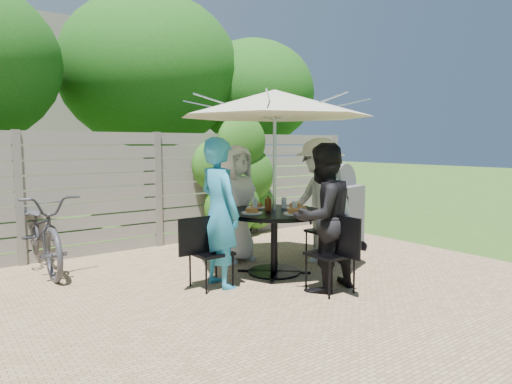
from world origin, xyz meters
TOP-DOWN VIEW (x-y plane):
  - backyard_envelope at (0.09, 10.29)m, footprint 60.00×60.00m
  - patio_table at (0.53, 0.67)m, footprint 1.30×1.30m
  - umbrella at (0.53, 0.67)m, footprint 2.49×2.49m
  - chair_back at (0.49, 1.64)m, footprint 0.47×0.66m
  - person_back at (0.49, 1.50)m, footprint 0.83×0.55m
  - chair_left at (-0.44, 0.64)m, footprint 0.62×0.42m
  - person_left at (-0.30, 0.64)m, footprint 0.44×0.65m
  - chair_front at (0.56, -0.29)m, footprint 0.44×0.65m
  - person_front at (0.56, -0.16)m, footprint 0.84×0.66m
  - chair_right at (1.49, 0.71)m, footprint 0.65×0.44m
  - person_right at (1.36, 0.71)m, footprint 0.69×1.15m
  - plate_back at (0.51, 1.03)m, footprint 0.26×0.26m
  - plate_left at (0.17, 0.66)m, footprint 0.26×0.26m
  - plate_front at (0.54, 0.31)m, footprint 0.26×0.26m
  - plate_right at (0.89, 0.69)m, footprint 0.26×0.26m
  - plate_extra at (0.72, 0.38)m, footprint 0.24×0.24m
  - glass_back at (0.41, 0.93)m, footprint 0.07×0.07m
  - glass_front at (0.64, 0.42)m, footprint 0.07×0.07m
  - glass_right at (0.78, 0.79)m, footprint 0.07×0.07m
  - syrup_jug at (0.46, 0.72)m, footprint 0.09×0.09m
  - coffee_cup at (0.62, 0.90)m, footprint 0.08×0.08m
  - bicycle at (-1.81, 2.60)m, footprint 0.71×1.98m
  - bbq_grill at (2.08, 1.01)m, footprint 0.78×0.67m

SIDE VIEW (x-z plane):
  - chair_left at x=-0.44m, z-range -0.17..0.68m
  - chair_back at x=0.49m, z-range -0.18..0.71m
  - chair_front at x=0.56m, z-range -0.18..0.72m
  - chair_right at x=1.49m, z-range -0.18..0.72m
  - bicycle at x=-1.81m, z-range 0.00..1.04m
  - patio_table at x=0.53m, z-range 0.16..0.98m
  - bbq_grill at x=2.08m, z-range -0.06..1.31m
  - person_back at x=0.49m, z-range 0.00..1.65m
  - person_front at x=0.56m, z-range 0.00..1.67m
  - plate_back at x=0.51m, z-range 0.81..0.88m
  - plate_left at x=0.17m, z-range 0.81..0.88m
  - plate_front at x=0.54m, z-range 0.81..0.88m
  - plate_right at x=0.89m, z-range 0.81..0.88m
  - plate_extra at x=0.72m, z-range 0.81..0.88m
  - person_left at x=-0.30m, z-range 0.00..1.74m
  - person_right at x=1.36m, z-range 0.00..1.74m
  - coffee_cup at x=0.62m, z-range 0.82..0.94m
  - glass_back at x=0.41m, z-range 0.82..0.96m
  - glass_front at x=0.64m, z-range 0.82..0.96m
  - glass_right at x=0.78m, z-range 0.82..0.96m
  - syrup_jug at x=0.46m, z-range 0.82..0.98m
  - umbrella at x=0.53m, z-range 0.99..3.32m
  - backyard_envelope at x=0.09m, z-range 0.11..5.11m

